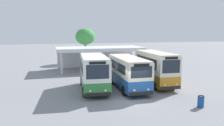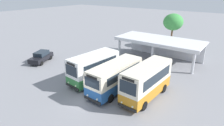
{
  "view_description": "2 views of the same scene",
  "coord_description": "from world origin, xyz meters",
  "px_view_note": "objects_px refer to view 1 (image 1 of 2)",
  "views": [
    {
      "loc": [
        -6.61,
        -16.43,
        5.72
      ],
      "look_at": [
        -0.17,
        6.09,
        2.32
      ],
      "focal_mm": 34.57,
      "sensor_mm": 36.0,
      "label": 1
    },
    {
      "loc": [
        11.64,
        -11.86,
        10.65
      ],
      "look_at": [
        -0.96,
        5.39,
        2.31
      ],
      "focal_mm": 30.69,
      "sensor_mm": 36.0,
      "label": 2
    }
  ],
  "objects_px": {
    "city_bus_second_in_row": "(128,71)",
    "waiting_chair_middle_seat": "(110,66)",
    "waiting_chair_second_from_end": "(106,66)",
    "litter_bin_apron": "(201,101)",
    "waiting_chair_end_by_column": "(101,67)",
    "city_bus_nearest_orange": "(94,71)",
    "city_bus_middle_cream": "(155,67)"
  },
  "relations": [
    {
      "from": "city_bus_second_in_row",
      "to": "waiting_chair_middle_seat",
      "type": "distance_m",
      "value": 11.33
    },
    {
      "from": "waiting_chair_second_from_end",
      "to": "litter_bin_apron",
      "type": "height_order",
      "value": "litter_bin_apron"
    },
    {
      "from": "waiting_chair_end_by_column",
      "to": "waiting_chair_middle_seat",
      "type": "distance_m",
      "value": 1.41
    },
    {
      "from": "city_bus_nearest_orange",
      "to": "waiting_chair_middle_seat",
      "type": "bearing_deg",
      "value": 66.67
    },
    {
      "from": "city_bus_middle_cream",
      "to": "litter_bin_apron",
      "type": "height_order",
      "value": "city_bus_middle_cream"
    },
    {
      "from": "waiting_chair_middle_seat",
      "to": "city_bus_nearest_orange",
      "type": "bearing_deg",
      "value": -113.33
    },
    {
      "from": "city_bus_middle_cream",
      "to": "waiting_chair_second_from_end",
      "type": "bearing_deg",
      "value": 105.42
    },
    {
      "from": "city_bus_second_in_row",
      "to": "waiting_chair_second_from_end",
      "type": "bearing_deg",
      "value": 87.17
    },
    {
      "from": "city_bus_nearest_orange",
      "to": "waiting_chair_end_by_column",
      "type": "distance_m",
      "value": 11.41
    },
    {
      "from": "waiting_chair_second_from_end",
      "to": "waiting_chair_middle_seat",
      "type": "distance_m",
      "value": 0.71
    },
    {
      "from": "city_bus_middle_cream",
      "to": "waiting_chair_middle_seat",
      "type": "relative_size",
      "value": 8.27
    },
    {
      "from": "city_bus_middle_cream",
      "to": "waiting_chair_middle_seat",
      "type": "distance_m",
      "value": 10.78
    },
    {
      "from": "city_bus_second_in_row",
      "to": "city_bus_middle_cream",
      "type": "distance_m",
      "value": 3.5
    },
    {
      "from": "city_bus_second_in_row",
      "to": "city_bus_middle_cream",
      "type": "relative_size",
      "value": 1.06
    },
    {
      "from": "city_bus_second_in_row",
      "to": "waiting_chair_end_by_column",
      "type": "relative_size",
      "value": 8.73
    },
    {
      "from": "city_bus_nearest_orange",
      "to": "waiting_chair_end_by_column",
      "type": "xyz_separation_m",
      "value": [
        3.26,
        10.85,
        -1.36
      ]
    },
    {
      "from": "waiting_chair_middle_seat",
      "to": "waiting_chair_end_by_column",
      "type": "bearing_deg",
      "value": 179.17
    },
    {
      "from": "city_bus_middle_cream",
      "to": "waiting_chair_end_by_column",
      "type": "height_order",
      "value": "city_bus_middle_cream"
    },
    {
      "from": "waiting_chair_middle_seat",
      "to": "city_bus_second_in_row",
      "type": "bearing_deg",
      "value": -96.39
    },
    {
      "from": "city_bus_nearest_orange",
      "to": "litter_bin_apron",
      "type": "bearing_deg",
      "value": -45.66
    },
    {
      "from": "city_bus_nearest_orange",
      "to": "waiting_chair_second_from_end",
      "type": "bearing_deg",
      "value": 69.77
    },
    {
      "from": "waiting_chair_second_from_end",
      "to": "waiting_chair_end_by_column",
      "type": "bearing_deg",
      "value": 172.78
    },
    {
      "from": "city_bus_nearest_orange",
      "to": "city_bus_second_in_row",
      "type": "relative_size",
      "value": 0.92
    },
    {
      "from": "waiting_chair_end_by_column",
      "to": "city_bus_middle_cream",
      "type": "bearing_deg",
      "value": -71.19
    },
    {
      "from": "waiting_chair_middle_seat",
      "to": "litter_bin_apron",
      "type": "relative_size",
      "value": 0.96
    },
    {
      "from": "waiting_chair_end_by_column",
      "to": "litter_bin_apron",
      "type": "distance_m",
      "value": 18.26
    },
    {
      "from": "city_bus_nearest_orange",
      "to": "city_bus_middle_cream",
      "type": "bearing_deg",
      "value": 3.08
    },
    {
      "from": "waiting_chair_middle_seat",
      "to": "litter_bin_apron",
      "type": "height_order",
      "value": "litter_bin_apron"
    },
    {
      "from": "city_bus_nearest_orange",
      "to": "city_bus_second_in_row",
      "type": "xyz_separation_m",
      "value": [
        3.42,
        -0.36,
        -0.11
      ]
    },
    {
      "from": "city_bus_middle_cream",
      "to": "litter_bin_apron",
      "type": "xyz_separation_m",
      "value": [
        0.05,
        -7.42,
        -1.5
      ]
    },
    {
      "from": "city_bus_second_in_row",
      "to": "waiting_chair_middle_seat",
      "type": "bearing_deg",
      "value": 83.61
    },
    {
      "from": "city_bus_second_in_row",
      "to": "litter_bin_apron",
      "type": "distance_m",
      "value": 7.65
    }
  ]
}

